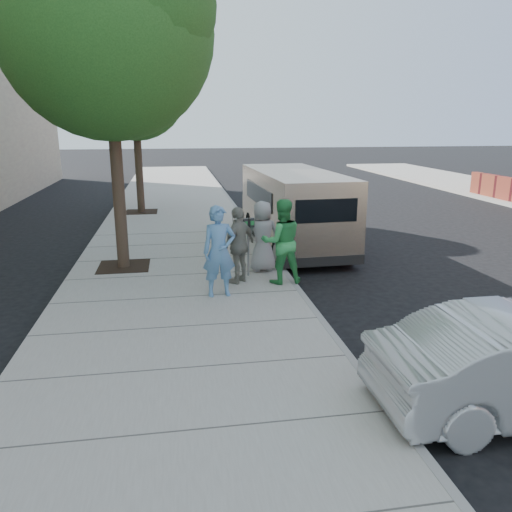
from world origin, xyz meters
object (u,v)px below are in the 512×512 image
object	(u,v)px
person_striped_polo	(239,245)
tree_far	(135,82)
parking_meter	(248,234)
van	(293,207)
tree_near	(109,23)
person_officer	(219,251)
person_gray_shirt	(262,236)
person_green_shirt	(282,241)

from	to	relation	value
person_striped_polo	tree_far	bearing A→B (deg)	-119.88
parking_meter	van	bearing A→B (deg)	41.08
tree_near	tree_far	xyz separation A→B (m)	(-0.00, 7.60, -0.66)
van	parking_meter	bearing A→B (deg)	-122.29
tree_far	person_officer	size ratio (longest dim) A/B	3.59
person_striped_polo	tree_near	bearing A→B (deg)	-78.27
parking_meter	tree_far	bearing A→B (deg)	88.70
tree_near	parking_meter	size ratio (longest dim) A/B	5.72
van	person_gray_shirt	xyz separation A→B (m)	(-1.37, -2.68, -0.19)
tree_far	person_green_shirt	world-z (taller)	tree_far
van	person_officer	distance (m)	4.92
tree_near	parking_meter	bearing A→B (deg)	-23.57
person_officer	person_striped_polo	world-z (taller)	person_officer
van	person_gray_shirt	size ratio (longest dim) A/B	3.64
tree_near	van	world-z (taller)	tree_near
tree_far	person_striped_polo	world-z (taller)	tree_far
tree_near	person_officer	size ratio (longest dim) A/B	4.16
van	person_officer	size ratio (longest dim) A/B	3.29
tree_near	person_gray_shirt	bearing A→B (deg)	-15.39
person_gray_shirt	person_striped_polo	world-z (taller)	person_striped_polo
person_gray_shirt	person_striped_polo	bearing A→B (deg)	43.52
person_green_shirt	person_gray_shirt	bearing A→B (deg)	-77.94
tree_near	tree_far	world-z (taller)	tree_near
person_green_shirt	person_striped_polo	xyz separation A→B (m)	(-0.89, 0.16, -0.08)
tree_near	person_striped_polo	size ratio (longest dim) A/B	4.56
van	person_striped_polo	bearing A→B (deg)	-122.47
person_officer	van	bearing A→B (deg)	54.59
person_officer	person_gray_shirt	world-z (taller)	person_officer
tree_near	parking_meter	world-z (taller)	tree_near
parking_meter	person_striped_polo	bearing A→B (deg)	-140.36
person_officer	person_striped_polo	xyz separation A→B (m)	(0.49, 0.78, -0.08)
person_striped_polo	person_officer	bearing A→B (deg)	12.34
tree_far	person_gray_shirt	size ratio (longest dim) A/B	3.97
tree_far	person_officer	bearing A→B (deg)	-78.48
tree_near	van	distance (m)	6.58
person_officer	person_striped_polo	distance (m)	0.92
tree_far	parking_meter	size ratio (longest dim) A/B	4.94
tree_near	person_striped_polo	bearing A→B (deg)	-33.05
van	person_striped_polo	distance (m)	4.00
tree_near	van	size ratio (longest dim) A/B	1.26
tree_near	van	xyz separation A→B (m)	(4.55, 1.81, -4.39)
tree_far	parking_meter	world-z (taller)	tree_far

